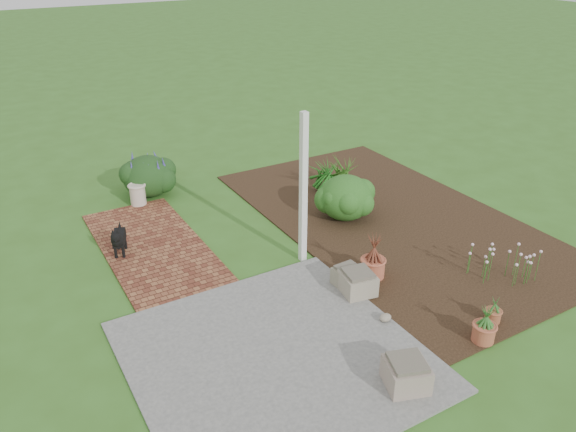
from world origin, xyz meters
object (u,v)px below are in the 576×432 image
cream_ceramic_urn (138,195)px  evergreen_shrub (346,196)px  stone_trough_near (406,375)px  black_dog (119,238)px

cream_ceramic_urn → evergreen_shrub: (3.19, -2.49, 0.21)m
stone_trough_near → cream_ceramic_urn: (-1.22, 6.48, 0.04)m
cream_ceramic_urn → evergreen_shrub: bearing=-38.0°
stone_trough_near → evergreen_shrub: evergreen_shrub is taller
stone_trough_near → cream_ceramic_urn: cream_ceramic_urn is taller
black_dog → cream_ceramic_urn: black_dog is taller
black_dog → cream_ceramic_urn: 1.97m
black_dog → evergreen_shrub: evergreen_shrub is taller
black_dog → cream_ceramic_urn: (0.84, 1.78, -0.11)m
stone_trough_near → black_dog: bearing=113.8°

